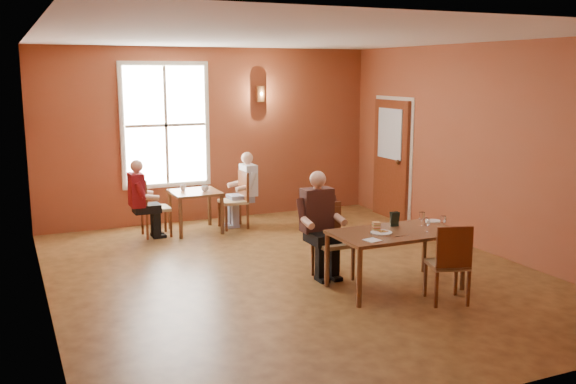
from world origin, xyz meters
name	(u,v)px	position (x,y,z in m)	size (l,w,h in m)	color
ground	(294,274)	(0.00, 0.00, 0.00)	(6.00, 7.00, 0.01)	brown
wall_back	(211,135)	(0.00, 3.50, 1.50)	(6.00, 0.04, 3.00)	brown
wall_front	(485,216)	(0.00, -3.50, 1.50)	(6.00, 0.04, 3.00)	brown
wall_left	(40,175)	(-3.00, 0.00, 1.50)	(0.04, 7.00, 3.00)	brown
wall_right	(483,148)	(3.00, 0.00, 1.50)	(0.04, 7.00, 3.00)	brown
ceiling	(295,37)	(0.00, 0.00, 3.00)	(6.00, 7.00, 0.04)	white
window	(166,125)	(-0.80, 3.45, 1.70)	(1.36, 0.10, 1.96)	white
door	(390,160)	(2.94, 2.30, 1.05)	(0.12, 1.04, 2.10)	maroon
wall_sconce	(260,94)	(0.90, 3.40, 2.20)	(0.16, 0.16, 0.28)	brown
main_table	(395,260)	(0.87, -0.99, 0.35)	(1.51, 0.85, 0.71)	brown
chair_diner_main	(333,242)	(0.37, -0.34, 0.47)	(0.42, 0.42, 0.94)	#492C12
diner_main	(334,229)	(0.37, -0.37, 0.65)	(0.52, 0.52, 1.30)	#402923
chair_empty	(447,262)	(1.16, -1.62, 0.46)	(0.41, 0.41, 0.92)	brown
plate_food	(381,232)	(0.66, -1.01, 0.72)	(0.26, 0.26, 0.03)	silver
sandwich	(376,227)	(0.66, -0.90, 0.76)	(0.08, 0.08, 0.10)	tan
goblet_a	(422,218)	(1.33, -0.88, 0.80)	(0.07, 0.07, 0.19)	white
goblet_b	(443,222)	(1.47, -1.12, 0.79)	(0.07, 0.07, 0.17)	white
goblet_c	(427,224)	(1.21, -1.15, 0.80)	(0.07, 0.07, 0.18)	white
menu_stand	(395,219)	(1.00, -0.77, 0.80)	(0.11, 0.05, 0.18)	black
knife	(402,236)	(0.81, -1.22, 0.71)	(0.18, 0.01, 0.00)	white
napkin	(372,240)	(0.40, -1.24, 0.71)	(0.16, 0.16, 0.01)	white
side_plate	(434,221)	(1.61, -0.76, 0.72)	(0.18, 0.18, 0.01)	silver
sunglasses	(448,233)	(1.39, -1.33, 0.72)	(0.12, 0.04, 0.02)	black
second_table	(196,211)	(-0.53, 2.71, 0.34)	(0.76, 0.76, 0.67)	brown
chair_diner_white	(233,200)	(0.12, 2.71, 0.47)	(0.42, 0.42, 0.95)	brown
diner_white	(235,192)	(0.15, 2.71, 0.61)	(0.49, 0.49, 1.21)	white
chair_diner_maroon	(156,207)	(-1.18, 2.71, 0.47)	(0.41, 0.41, 0.94)	#4C2B12
diner_maroon	(154,199)	(-1.21, 2.71, 0.61)	(0.48, 0.48, 1.21)	maroon
cup_a	(205,189)	(-0.39, 2.63, 0.72)	(0.12, 0.12, 0.09)	silver
cup_b	(183,188)	(-0.69, 2.86, 0.72)	(0.10, 0.10, 0.09)	white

